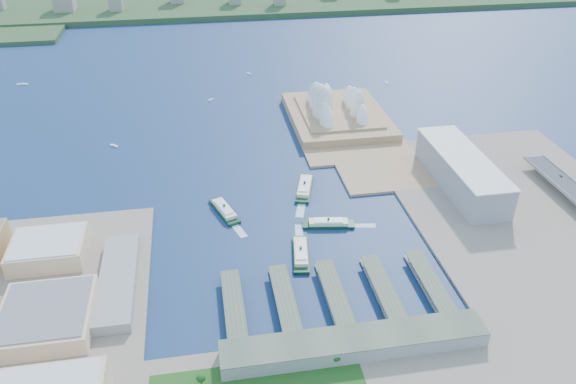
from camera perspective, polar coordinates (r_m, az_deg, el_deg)
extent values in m
plane|color=#0F1D46|center=(534.99, 1.31, -5.65)|extent=(3000.00, 3000.00, 0.00)
cube|color=gray|center=(586.09, 26.15, -5.50)|extent=(240.00, 500.00, 3.00)
cube|color=#A38059|center=(775.07, 5.56, 6.72)|extent=(135.00, 220.00, 3.00)
cube|color=#2D4926|center=(1437.29, -6.39, 18.37)|extent=(2200.00, 260.00, 12.00)
cube|color=gray|center=(646.30, 17.20, 2.01)|extent=(45.00, 155.00, 35.00)
cube|color=gray|center=(433.71, 6.79, -15.05)|extent=(200.00, 28.00, 12.00)
imported|color=slate|center=(688.88, 25.98, 1.50)|extent=(1.83, 4.50, 1.31)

